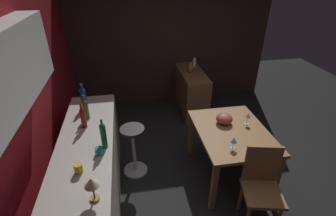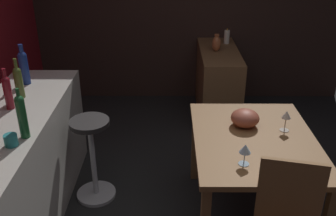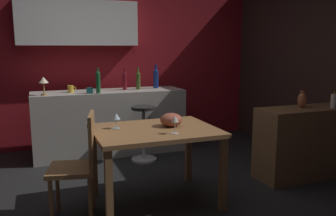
# 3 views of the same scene
# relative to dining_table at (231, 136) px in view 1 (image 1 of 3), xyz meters

# --- Properties ---
(ground_plane) EXTENTS (9.00, 9.00, 0.00)m
(ground_plane) POSITION_rel_dining_table_xyz_m (-0.12, 0.26, -0.65)
(ground_plane) COLOR black
(wall_kitchen_back) EXTENTS (5.20, 0.33, 2.60)m
(wall_kitchen_back) POSITION_rel_dining_table_xyz_m (-0.18, 2.33, 0.77)
(wall_kitchen_back) COLOR maroon
(wall_kitchen_back) RESTS_ON ground_plane
(wall_side_right) EXTENTS (0.10, 4.40, 2.60)m
(wall_side_right) POSITION_rel_dining_table_xyz_m (2.43, 0.56, 0.65)
(wall_side_right) COLOR #33231E
(wall_side_right) RESTS_ON ground_plane
(dining_table) EXTENTS (1.16, 0.88, 0.74)m
(dining_table) POSITION_rel_dining_table_xyz_m (0.00, 0.00, 0.00)
(dining_table) COLOR olive
(dining_table) RESTS_ON ground_plane
(kitchen_counter) EXTENTS (2.10, 0.60, 0.90)m
(kitchen_counter) POSITION_rel_dining_table_xyz_m (-0.08, 1.78, -0.20)
(kitchen_counter) COLOR #B2ADA3
(kitchen_counter) RESTS_ON ground_plane
(sideboard_cabinet) EXTENTS (1.10, 0.44, 0.82)m
(sideboard_cabinet) POSITION_rel_dining_table_xyz_m (1.83, 0.05, -0.24)
(sideboard_cabinet) COLOR brown
(sideboard_cabinet) RESTS_ON ground_plane
(chair_near_window) EXTENTS (0.48, 0.48, 0.94)m
(chair_near_window) POSITION_rel_dining_table_xyz_m (-0.71, -0.07, -0.14)
(chair_near_window) COLOR olive
(chair_near_window) RESTS_ON ground_plane
(bar_stool) EXTENTS (0.34, 0.34, 0.74)m
(bar_stool) POSITION_rel_dining_table_xyz_m (0.26, 1.26, -0.25)
(bar_stool) COLOR #262323
(bar_stool) RESTS_ON ground_plane
(wine_glass_left) EXTENTS (0.08, 0.08, 0.15)m
(wine_glass_left) POSITION_rel_dining_table_xyz_m (-0.34, 0.14, 0.20)
(wine_glass_left) COLOR silver
(wine_glass_left) RESTS_ON dining_table
(wine_glass_right) EXTENTS (0.07, 0.07, 0.16)m
(wine_glass_right) POSITION_rel_dining_table_xyz_m (0.11, -0.24, 0.22)
(wine_glass_right) COLOR silver
(wine_glass_right) RESTS_ON dining_table
(fruit_bowl) EXTENTS (0.22, 0.22, 0.13)m
(fruit_bowl) POSITION_rel_dining_table_xyz_m (0.18, 0.04, 0.16)
(fruit_bowl) COLOR #9E4C38
(fruit_bowl) RESTS_ON dining_table
(wine_bottle_green) EXTENTS (0.06, 0.06, 0.34)m
(wine_bottle_green) POSITION_rel_dining_table_xyz_m (-0.27, 1.56, 0.41)
(wine_bottle_green) COLOR #1E592D
(wine_bottle_green) RESTS_ON kitchen_counter
(wine_bottle_cobalt) EXTENTS (0.08, 0.08, 0.35)m
(wine_bottle_cobalt) POSITION_rel_dining_table_xyz_m (0.64, 1.86, 0.41)
(wine_bottle_cobalt) COLOR navy
(wine_bottle_cobalt) RESTS_ON kitchen_counter
(wine_bottle_olive) EXTENTS (0.07, 0.07, 0.32)m
(wine_bottle_olive) POSITION_rel_dining_table_xyz_m (0.35, 1.80, 0.39)
(wine_bottle_olive) COLOR #475623
(wine_bottle_olive) RESTS_ON kitchen_counter
(wine_bottle_ruby) EXTENTS (0.06, 0.06, 0.31)m
(wine_bottle_ruby) POSITION_rel_dining_table_xyz_m (0.15, 1.81, 0.40)
(wine_bottle_ruby) COLOR maroon
(wine_bottle_ruby) RESTS_ON kitchen_counter
(cup_teal) EXTENTS (0.12, 0.08, 0.08)m
(cup_teal) POSITION_rel_dining_table_xyz_m (-0.37, 1.61, 0.29)
(cup_teal) COLOR teal
(cup_teal) RESTS_ON kitchen_counter
(cup_mustard) EXTENTS (0.11, 0.08, 0.10)m
(cup_mustard) POSITION_rel_dining_table_xyz_m (-0.60, 1.78, 0.30)
(cup_mustard) COLOR gold
(cup_mustard) RESTS_ON kitchen_counter
(counter_lamp) EXTENTS (0.13, 0.13, 0.23)m
(counter_lamp) POSITION_rel_dining_table_xyz_m (-0.95, 1.61, 0.43)
(counter_lamp) COLOR #A58447
(counter_lamp) RESTS_ON kitchen_counter
(pillar_candle_tall) EXTENTS (0.07, 0.07, 0.19)m
(pillar_candle_tall) POSITION_rel_dining_table_xyz_m (2.12, -0.07, 0.25)
(pillar_candle_tall) COLOR white
(pillar_candle_tall) RESTS_ON sideboard_cabinet
(vase_copper) EXTENTS (0.10, 0.10, 0.20)m
(vase_copper) POSITION_rel_dining_table_xyz_m (1.82, 0.09, 0.26)
(vase_copper) COLOR #B26038
(vase_copper) RESTS_ON sideboard_cabinet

